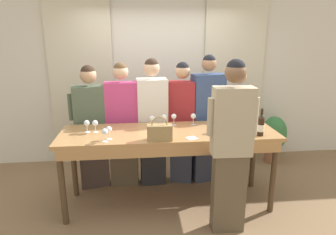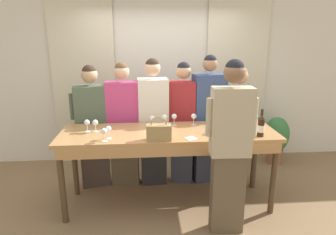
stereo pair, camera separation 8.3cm
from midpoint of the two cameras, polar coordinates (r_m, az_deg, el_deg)
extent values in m
plane|color=#846647|center=(4.02, -0.49, -15.87)|extent=(18.00, 18.00, 0.00)
cube|color=silver|center=(4.99, -2.18, 7.60)|extent=(12.00, 0.06, 2.80)
cube|color=beige|center=(5.01, -16.55, 6.35)|extent=(1.00, 0.03, 2.69)
cube|color=beige|center=(5.16, 11.89, 6.93)|extent=(1.00, 0.03, 2.69)
cube|color=#B27F4C|center=(3.61, -0.53, -2.97)|extent=(2.59, 0.78, 0.04)
cube|color=#B27F4C|center=(3.29, 0.08, -6.42)|extent=(2.49, 0.03, 0.12)
cylinder|color=#4C3823|center=(3.62, -20.11, -12.34)|extent=(0.07, 0.07, 0.93)
cylinder|color=#4C3823|center=(3.82, 18.83, -10.63)|extent=(0.07, 0.07, 0.93)
cylinder|color=#4C3823|center=(4.17, -18.06, -8.30)|extent=(0.07, 0.07, 0.93)
cylinder|color=#4C3823|center=(4.35, 15.43, -7.06)|extent=(0.07, 0.07, 0.93)
cylinder|color=black|center=(3.58, 16.60, -1.74)|extent=(0.07, 0.07, 0.20)
cone|color=black|center=(3.54, 16.76, 0.15)|extent=(0.07, 0.07, 0.04)
cylinder|color=black|center=(3.53, 16.83, 1.05)|extent=(0.03, 0.03, 0.07)
cylinder|color=white|center=(3.58, 16.59, -1.90)|extent=(0.08, 0.08, 0.08)
cube|color=#997A4C|center=(3.29, -2.34, -2.89)|extent=(0.27, 0.12, 0.17)
torus|color=#997A4C|center=(3.26, -2.35, -1.32)|extent=(0.18, 0.01, 0.18)
cylinder|color=white|center=(3.58, 11.94, -3.10)|extent=(0.07, 0.07, 0.00)
cylinder|color=white|center=(3.57, 11.98, -2.43)|extent=(0.01, 0.01, 0.08)
sphere|color=white|center=(3.54, 12.05, -1.35)|extent=(0.07, 0.07, 0.07)
cylinder|color=white|center=(3.71, -15.74, -2.70)|extent=(0.07, 0.07, 0.00)
cylinder|color=white|center=(3.69, -15.79, -2.06)|extent=(0.01, 0.01, 0.08)
sphere|color=white|center=(3.67, -15.87, -1.01)|extent=(0.07, 0.07, 0.07)
cylinder|color=white|center=(3.87, 4.20, -1.35)|extent=(0.07, 0.07, 0.00)
cylinder|color=white|center=(3.86, 4.22, -0.74)|extent=(0.01, 0.01, 0.08)
sphere|color=white|center=(3.84, 4.24, 0.27)|extent=(0.07, 0.07, 0.07)
cylinder|color=white|center=(3.85, 0.50, -1.42)|extent=(0.07, 0.07, 0.00)
cylinder|color=white|center=(3.83, 0.50, -0.80)|extent=(0.01, 0.01, 0.08)
sphere|color=white|center=(3.81, 0.50, 0.22)|extent=(0.07, 0.07, 0.07)
sphere|color=maroon|center=(3.82, 0.50, 0.09)|extent=(0.04, 0.04, 0.04)
cylinder|color=white|center=(3.41, -11.78, -4.03)|extent=(0.07, 0.07, 0.00)
cylinder|color=white|center=(3.40, -11.83, -3.34)|extent=(0.01, 0.01, 0.08)
sphere|color=white|center=(3.38, -11.89, -2.21)|extent=(0.07, 0.07, 0.07)
cylinder|color=white|center=(3.34, -12.58, -4.50)|extent=(0.07, 0.07, 0.00)
cylinder|color=white|center=(3.33, -12.62, -3.80)|extent=(0.01, 0.01, 0.08)
sphere|color=white|center=(3.31, -12.70, -2.65)|extent=(0.07, 0.07, 0.07)
cylinder|color=white|center=(4.04, 15.45, -1.17)|extent=(0.07, 0.07, 0.00)
cylinder|color=white|center=(4.02, 15.49, -0.58)|extent=(0.01, 0.01, 0.08)
sphere|color=white|center=(4.01, 15.57, 0.39)|extent=(0.07, 0.07, 0.07)
sphere|color=maroon|center=(4.01, 15.56, 0.27)|extent=(0.04, 0.04, 0.04)
cylinder|color=white|center=(3.76, -3.66, -1.85)|extent=(0.07, 0.07, 0.00)
cylinder|color=white|center=(3.75, -3.67, -1.22)|extent=(0.01, 0.01, 0.08)
sphere|color=white|center=(3.73, -3.69, -0.18)|extent=(0.07, 0.07, 0.07)
cylinder|color=white|center=(3.81, -1.31, -1.57)|extent=(0.07, 0.07, 0.00)
cylinder|color=white|center=(3.80, -1.31, -0.95)|extent=(0.01, 0.01, 0.08)
sphere|color=white|center=(3.78, -1.32, 0.08)|extent=(0.07, 0.07, 0.07)
cylinder|color=white|center=(3.62, 8.68, -2.72)|extent=(0.07, 0.07, 0.00)
cylinder|color=white|center=(3.61, 8.70, -2.06)|extent=(0.01, 0.01, 0.08)
sphere|color=white|center=(3.58, 8.75, -0.99)|extent=(0.07, 0.07, 0.07)
cylinder|color=white|center=(3.68, -14.24, -2.72)|extent=(0.07, 0.07, 0.00)
cylinder|color=white|center=(3.67, -14.29, -2.07)|extent=(0.01, 0.01, 0.08)
sphere|color=white|center=(3.65, -14.36, -1.02)|extent=(0.07, 0.07, 0.07)
cube|color=white|center=(3.38, 3.85, -3.94)|extent=(0.15, 0.15, 0.00)
cube|color=#473833|center=(4.39, -14.42, -7.62)|extent=(0.42, 0.29, 0.80)
cube|color=#4C5B47|center=(4.16, -15.09, 1.51)|extent=(0.50, 0.34, 0.64)
sphere|color=tan|center=(4.08, -15.55, 7.77)|extent=(0.22, 0.22, 0.22)
sphere|color=#332319|center=(4.08, -15.59, 8.30)|extent=(0.19, 0.19, 0.19)
cylinder|color=#4C5B47|center=(4.16, -11.71, 2.40)|extent=(0.08, 0.08, 0.35)
cylinder|color=#4C5B47|center=(4.16, -18.56, 1.89)|extent=(0.08, 0.08, 0.35)
cube|color=brown|center=(4.34, -8.89, -7.40)|extent=(0.39, 0.19, 0.83)
cube|color=#C63D7A|center=(4.11, -9.32, 2.15)|extent=(0.46, 0.22, 0.66)
sphere|color=#DBAD89|center=(4.03, -9.62, 8.58)|extent=(0.20, 0.20, 0.20)
sphere|color=brown|center=(4.02, -9.64, 9.09)|extent=(0.18, 0.18, 0.18)
cylinder|color=#C63D7A|center=(4.08, -5.92, 2.89)|extent=(0.07, 0.07, 0.36)
cylinder|color=#C63D7A|center=(4.13, -12.75, 2.73)|extent=(0.07, 0.07, 0.36)
cube|color=#28282D|center=(4.33, -3.46, -7.14)|extent=(0.36, 0.25, 0.85)
cube|color=silver|center=(4.10, -3.63, 2.70)|extent=(0.42, 0.30, 0.67)
sphere|color=#DBAD89|center=(4.02, -3.75, 9.36)|extent=(0.21, 0.21, 0.21)
sphere|color=#332319|center=(4.01, -3.76, 9.89)|extent=(0.19, 0.19, 0.19)
cylinder|color=silver|center=(4.11, -0.53, 3.50)|extent=(0.07, 0.07, 0.37)
cylinder|color=silver|center=(4.07, -6.79, 3.27)|extent=(0.07, 0.07, 0.37)
cube|color=#383D51|center=(4.37, 2.03, -7.06)|extent=(0.34, 0.24, 0.83)
cube|color=maroon|center=(4.14, 2.13, 2.43)|extent=(0.40, 0.28, 0.65)
sphere|color=tan|center=(4.06, 2.19, 8.80)|extent=(0.20, 0.20, 0.20)
sphere|color=black|center=(4.05, 2.20, 9.30)|extent=(0.18, 0.18, 0.18)
cylinder|color=maroon|center=(4.12, 4.94, 3.01)|extent=(0.08, 0.08, 0.36)
cylinder|color=maroon|center=(4.15, -0.65, 3.16)|extent=(0.08, 0.08, 0.36)
cube|color=#383D51|center=(4.42, 6.68, -6.52)|extent=(0.41, 0.26, 0.88)
cube|color=#334775|center=(4.19, 7.03, 3.50)|extent=(0.48, 0.30, 0.70)
sphere|color=#9E7051|center=(4.11, 7.25, 10.11)|extent=(0.20, 0.20, 0.20)
sphere|color=black|center=(4.11, 7.27, 10.60)|extent=(0.18, 0.18, 0.18)
cylinder|color=#334775|center=(4.28, 10.02, 4.37)|extent=(0.08, 0.08, 0.38)
cylinder|color=#334775|center=(4.08, 3.93, 4.01)|extent=(0.08, 0.08, 0.38)
cube|color=#28282D|center=(4.54, 11.92, -6.77)|extent=(0.34, 0.20, 0.78)
cube|color=#3D3D42|center=(4.33, 12.44, 1.85)|extent=(0.40, 0.23, 0.62)
sphere|color=tan|center=(4.25, 12.80, 7.78)|extent=(0.22, 0.22, 0.22)
sphere|color=#93754C|center=(4.24, 12.83, 8.29)|extent=(0.19, 0.19, 0.19)
cylinder|color=#3D3D42|center=(4.40, 15.12, 2.51)|extent=(0.07, 0.07, 0.34)
cylinder|color=#3D3D42|center=(4.25, 9.74, 2.38)|extent=(0.07, 0.07, 0.34)
cube|color=brown|center=(3.39, 10.70, -13.85)|extent=(0.35, 0.18, 0.89)
cube|color=tan|center=(3.08, 11.45, -0.78)|extent=(0.42, 0.22, 0.71)
sphere|color=brown|center=(2.98, 11.97, 8.41)|extent=(0.21, 0.21, 0.21)
sphere|color=black|center=(2.98, 12.02, 9.12)|extent=(0.19, 0.19, 0.19)
cylinder|color=tan|center=(3.01, 7.36, 0.09)|extent=(0.07, 0.07, 0.39)
cylinder|color=tan|center=(3.13, 15.49, 0.25)|extent=(0.07, 0.07, 0.39)
cylinder|color=#935B3D|center=(5.39, 18.75, -6.74)|extent=(0.25, 0.25, 0.24)
ellipsoid|color=#38753D|center=(5.26, 19.11, -2.89)|extent=(0.41, 0.41, 0.58)
camera|label=1|loc=(0.04, -90.65, -0.18)|focal=32.00mm
camera|label=2|loc=(0.04, 89.35, 0.18)|focal=32.00mm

